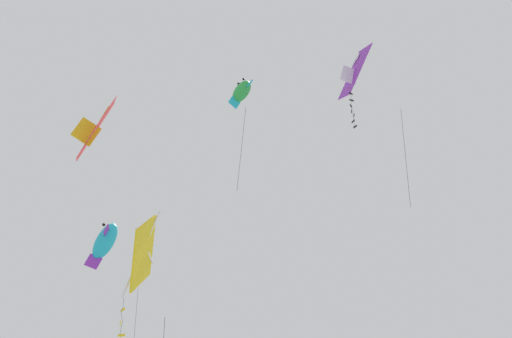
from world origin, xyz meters
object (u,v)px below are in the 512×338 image
(kite_fish_far_centre, at_px, (242,92))
(kite_delta_low_drifter, at_px, (93,130))
(kite_delta_mid_left, at_px, (353,73))
(kite_diamond_near_right, at_px, (143,254))
(kite_fish_highest, at_px, (105,241))

(kite_fish_far_centre, height_order, kite_delta_low_drifter, kite_fish_far_centre)
(kite_delta_mid_left, height_order, kite_diamond_near_right, kite_delta_mid_left)
(kite_delta_mid_left, bearing_deg, kite_delta_low_drifter, 121.07)
(kite_delta_mid_left, bearing_deg, kite_fish_highest, 43.83)
(kite_fish_far_centre, height_order, kite_diamond_near_right, kite_fish_far_centre)
(kite_fish_far_centre, distance_m, kite_delta_mid_left, 4.23)
(kite_fish_highest, xyz_separation_m, kite_delta_low_drifter, (-13.67, -0.67, -4.40))
(kite_fish_highest, bearing_deg, kite_delta_low_drifter, -174.51)
(kite_delta_low_drifter, xyz_separation_m, kite_diamond_near_right, (3.27, -1.26, -1.50))
(kite_diamond_near_right, bearing_deg, kite_delta_mid_left, -64.07)
(kite_fish_highest, bearing_deg, kite_delta_mid_left, -123.12)
(kite_fish_far_centre, relative_size, kite_delta_low_drifter, 2.52)
(kite_delta_low_drifter, height_order, kite_delta_mid_left, kite_delta_mid_left)
(kite_fish_highest, relative_size, kite_delta_low_drifter, 4.21)
(kite_fish_far_centre, height_order, kite_delta_mid_left, kite_delta_mid_left)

